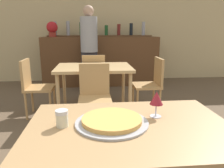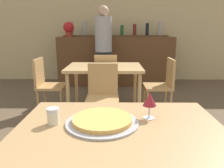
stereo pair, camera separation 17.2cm
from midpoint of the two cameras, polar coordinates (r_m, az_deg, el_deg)
The scene contains 14 objects.
wall_back at distance 5.56m, azimuth 1.89°, elevation 15.50°, with size 8.00×0.05×2.80m.
dining_table_near at distance 1.27m, azimuth 6.06°, elevation -14.07°, with size 1.14×0.79×0.74m.
dining_table_far at distance 3.23m, azimuth -0.45°, elevation 3.26°, with size 1.09×0.78×0.73m.
bar_counter at distance 5.10m, azimuth 1.93°, elevation 6.05°, with size 2.60×0.56×1.10m.
bar_back_shelf at distance 5.19m, azimuth 2.02°, elevation 13.16°, with size 2.39×0.24×0.34m.
chair_far_side_front at distance 2.73m, azimuth -0.66°, elevation -2.33°, with size 0.40×0.40×0.84m.
chair_far_side_back at distance 3.82m, azimuth -0.29°, elevation 2.41°, with size 0.40×0.40×0.84m.
chair_far_side_left at distance 3.40m, azimuth -15.36°, elevation 0.46°, with size 0.40×0.40×0.84m.
chair_far_side_right at distance 3.37m, azimuth 14.61°, elevation 0.39°, with size 0.40×0.40×0.84m.
pizza_tray at distance 1.24m, azimuth 1.41°, elevation -9.65°, with size 0.41×0.41×0.04m.
cheese_shaker at distance 1.25m, azimuth -11.34°, elevation -8.29°, with size 0.07×0.07×0.09m.
person_standing at distance 4.48m, azimuth -1.12°, elevation 9.88°, with size 0.34×0.34×1.72m.
wine_glass at distance 1.32m, azimuth 13.54°, elevation -4.16°, with size 0.08×0.08×0.16m.
potted_plant at distance 5.09m, azimuth -10.27°, elevation 14.10°, with size 0.24×0.24×0.33m.
Camera 2 is at (-0.03, -1.12, 1.25)m, focal length 35.00 mm.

